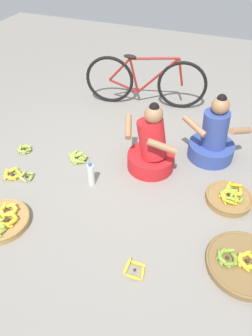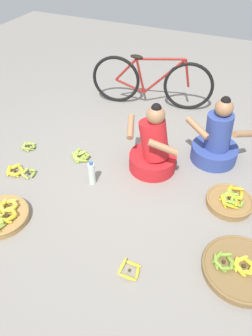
# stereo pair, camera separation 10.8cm
# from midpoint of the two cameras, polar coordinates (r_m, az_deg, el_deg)

# --- Properties ---
(ground_plane) EXTENTS (10.00, 10.00, 0.00)m
(ground_plane) POSITION_cam_midpoint_polar(r_m,az_deg,el_deg) (3.40, 0.32, -2.43)
(ground_plane) COLOR gray
(vendor_woman_front) EXTENTS (0.67, 0.53, 0.81)m
(vendor_woman_front) POSITION_cam_midpoint_polar(r_m,az_deg,el_deg) (3.42, 3.66, 3.52)
(vendor_woman_front) COLOR red
(vendor_woman_front) RESTS_ON ground
(vendor_woman_behind) EXTENTS (0.74, 0.52, 0.80)m
(vendor_woman_behind) POSITION_cam_midpoint_polar(r_m,az_deg,el_deg) (3.68, 14.62, 5.15)
(vendor_woman_behind) COLOR #334793
(vendor_woman_behind) RESTS_ON ground
(bicycle_leaning) EXTENTS (1.68, 0.38, 0.73)m
(bicycle_leaning) POSITION_cam_midpoint_polar(r_m,az_deg,el_deg) (4.58, 2.76, 15.29)
(bicycle_leaning) COLOR black
(bicycle_leaning) RESTS_ON ground
(banana_basket_back_center) EXTENTS (0.46, 0.46, 0.15)m
(banana_basket_back_center) POSITION_cam_midpoint_polar(r_m,az_deg,el_deg) (3.30, 17.20, -5.14)
(banana_basket_back_center) COLOR olive
(banana_basket_back_center) RESTS_ON ground
(banana_basket_back_left) EXTENTS (0.63, 0.63, 0.14)m
(banana_basket_back_left) POSITION_cam_midpoint_polar(r_m,az_deg,el_deg) (2.85, 19.42, -15.94)
(banana_basket_back_left) COLOR brown
(banana_basket_back_left) RESTS_ON ground
(banana_basket_near_bicycle) EXTENTS (0.51, 0.51, 0.16)m
(banana_basket_near_bicycle) POSITION_cam_midpoint_polar(r_m,az_deg,el_deg) (3.19, -22.39, -8.73)
(banana_basket_near_bicycle) COLOR #A87F47
(banana_basket_near_bicycle) RESTS_ON ground
(loose_bananas_front_right) EXTENTS (0.19, 0.19, 0.09)m
(loose_bananas_front_right) POSITION_cam_midpoint_polar(r_m,az_deg,el_deg) (2.69, 0.49, -17.82)
(loose_bananas_front_right) COLOR yellow
(loose_bananas_front_right) RESTS_ON ground
(loose_bananas_mid_right) EXTENTS (0.20, 0.20, 0.08)m
(loose_bananas_mid_right) POSITION_cam_midpoint_polar(r_m,az_deg,el_deg) (3.99, -18.50, 3.23)
(loose_bananas_mid_right) COLOR #9EB747
(loose_bananas_mid_right) RESTS_ON ground
(loose_bananas_front_center) EXTENTS (0.26, 0.23, 0.09)m
(loose_bananas_front_center) POSITION_cam_midpoint_polar(r_m,az_deg,el_deg) (3.70, -9.49, 1.82)
(loose_bananas_front_center) COLOR #9EB747
(loose_bananas_front_center) RESTS_ON ground
(loose_bananas_front_left) EXTENTS (0.36, 0.22, 0.10)m
(loose_bananas_front_left) POSITION_cam_midpoint_polar(r_m,az_deg,el_deg) (3.64, -19.85, -1.17)
(loose_bananas_front_left) COLOR #9EB747
(loose_bananas_front_left) RESTS_ON ground
(water_bottle) EXTENTS (0.07, 0.07, 0.28)m
(water_bottle) POSITION_cam_midpoint_polar(r_m,az_deg,el_deg) (3.30, -7.26, -1.22)
(water_bottle) COLOR silver
(water_bottle) RESTS_ON ground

